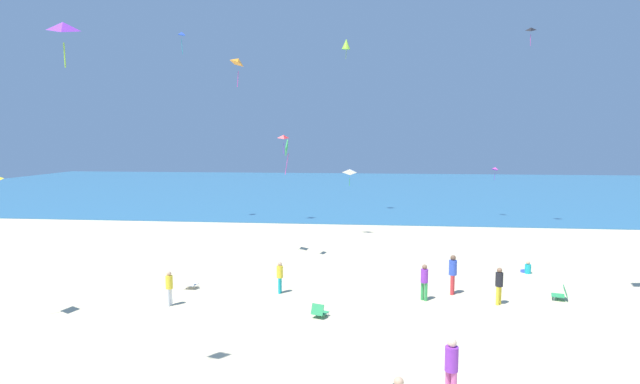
{
  "coord_description": "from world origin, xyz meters",
  "views": [
    {
      "loc": [
        2.18,
        -13.82,
        6.88
      ],
      "look_at": [
        0.0,
        5.93,
        4.84
      ],
      "focal_mm": 29.72,
      "sensor_mm": 36.0,
      "label": 1
    }
  ],
  "objects": [
    {
      "name": "ground_plane",
      "position": [
        0.0,
        10.0,
        0.0
      ],
      "size": [
        120.0,
        120.0,
        0.0
      ],
      "primitive_type": "plane",
      "color": "beige"
    },
    {
      "name": "ocean_water",
      "position": [
        0.0,
        57.63,
        0.03
      ],
      "size": [
        120.0,
        60.0,
        0.05
      ],
      "primitive_type": "cube",
      "color": "teal",
      "rests_on": "ground_plane"
    },
    {
      "name": "beach_chair_near_camera",
      "position": [
        9.98,
        9.08,
        0.29
      ],
      "size": [
        0.77,
        0.73,
        0.62
      ],
      "rotation": [
        0.0,
        0.0,
        2.86
      ],
      "color": "#2D9956",
      "rests_on": "ground_plane"
    },
    {
      "name": "beach_chair_far_right",
      "position": [
        -6.32,
        8.99,
        0.29
      ],
      "size": [
        0.6,
        0.62,
        0.62
      ],
      "rotation": [
        0.0,
        0.0,
        1.48
      ],
      "color": "white",
      "rests_on": "ground_plane"
    },
    {
      "name": "beach_chair_far_left",
      "position": [
        -0.01,
        5.77,
        0.25
      ],
      "size": [
        0.69,
        0.76,
        0.57
      ],
      "rotation": [
        0.0,
        0.0,
        1.2
      ],
      "color": "#2D9956",
      "rests_on": "ground_plane"
    },
    {
      "name": "person_1",
      "position": [
        9.78,
        13.55,
        0.24
      ],
      "size": [
        0.53,
        0.58,
        0.65
      ],
      "rotation": [
        0.0,
        0.0,
        2.22
      ],
      "color": "#19ADB2",
      "rests_on": "ground_plane"
    },
    {
      "name": "person_2",
      "position": [
        -6.28,
        6.53,
        0.84
      ],
      "size": [
        0.34,
        0.34,
        1.45
      ],
      "rotation": [
        0.0,
        0.0,
        6.06
      ],
      "color": "white",
      "rests_on": "ground_plane"
    },
    {
      "name": "person_3",
      "position": [
        7.19,
        8.17,
        0.9
      ],
      "size": [
        0.44,
        0.44,
        1.56
      ],
      "rotation": [
        0.0,
        0.0,
        5.59
      ],
      "color": "yellow",
      "rests_on": "ground_plane"
    },
    {
      "name": "person_4",
      "position": [
        -2.1,
        8.77,
        0.82
      ],
      "size": [
        0.3,
        0.3,
        1.41
      ],
      "rotation": [
        0.0,
        0.0,
        3.07
      ],
      "color": "#19ADB2",
      "rests_on": "ground_plane"
    },
    {
      "name": "person_5",
      "position": [
        4.17,
        8.41,
        0.9
      ],
      "size": [
        0.43,
        0.43,
        1.55
      ],
      "rotation": [
        0.0,
        0.0,
        4.04
      ],
      "color": "green",
      "rests_on": "ground_plane"
    },
    {
      "name": "person_7",
      "position": [
        4.12,
        -0.37,
        1.01
      ],
      "size": [
        0.49,
        0.49,
        1.74
      ],
      "rotation": [
        0.0,
        0.0,
        3.86
      ],
      "color": "#D8599E",
      "rests_on": "ground_plane"
    },
    {
      "name": "person_8",
      "position": [
        5.49,
        9.45,
        1.01
      ],
      "size": [
        0.43,
        0.43,
        1.76
      ],
      "rotation": [
        0.0,
        0.0,
        5.99
      ],
      "color": "red",
      "rests_on": "ground_plane"
    },
    {
      "name": "kite_purple",
      "position": [
        -5.46,
        -1.44,
        9.56
      ],
      "size": [
        0.69,
        0.61,
        1.14
      ],
      "rotation": [
        0.0,
        0.0,
        0.34
      ],
      "color": "purple"
    },
    {
      "name": "kite_lime",
      "position": [
        -0.7,
        32.86,
        14.92
      ],
      "size": [
        1.05,
        1.05,
        1.69
      ],
      "rotation": [
        0.0,
        0.0,
        0.74
      ],
      "color": "#99DB33"
    },
    {
      "name": "kite_blue",
      "position": [
        -13.15,
        26.95,
        14.94
      ],
      "size": [
        0.59,
        0.73,
        1.71
      ],
      "rotation": [
        0.0,
        0.0,
        4.54
      ],
      "color": "blue"
    },
    {
      "name": "kite_white",
      "position": [
        0.19,
        23.13,
        4.55
      ],
      "size": [
        0.79,
        0.64,
        1.29
      ],
      "rotation": [
        0.0,
        0.0,
        6.21
      ],
      "color": "white"
    },
    {
      "name": "kite_orange",
      "position": [
        -5.37,
        14.58,
        10.98
      ],
      "size": [
        0.91,
        1.0,
        1.63
      ],
      "rotation": [
        0.0,
        0.0,
        1.98
      ],
      "color": "orange"
    },
    {
      "name": "kite_red",
      "position": [
        -5.41,
        28.21,
        6.96
      ],
      "size": [
        0.86,
        0.77,
        1.6
      ],
      "rotation": [
        0.0,
        0.0,
        3.54
      ],
      "color": "red"
    },
    {
      "name": "kite_magenta",
      "position": [
        12.18,
        32.99,
        4.23
      ],
      "size": [
        0.74,
        0.77,
        1.16
      ],
      "rotation": [
        0.0,
        0.0,
        2.19
      ],
      "color": "#DB3DA8"
    },
    {
      "name": "kite_green",
      "position": [
        -2.85,
        15.02,
        6.28
      ],
      "size": [
        0.22,
        0.9,
        1.94
      ],
      "rotation": [
        0.0,
        0.0,
        1.76
      ],
      "color": "green"
    },
    {
      "name": "kite_black",
      "position": [
        13.15,
        27.23,
        14.77
      ],
      "size": [
        0.67,
        0.58,
        1.39
      ],
      "rotation": [
        0.0,
        0.0,
        6.04
      ],
      "color": "black"
    }
  ]
}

